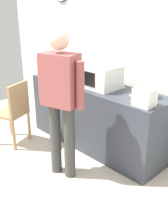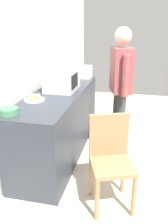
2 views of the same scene
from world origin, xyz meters
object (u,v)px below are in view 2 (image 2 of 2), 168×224
Objects in this scene: person_standing at (121,83)px; wooden_chair at (110,157)px; fork_utensil at (74,81)px; cereal_bowl at (9,111)px; sandwich_plate at (34,99)px; spoon_utensil at (50,85)px; toaster at (86,72)px; microwave at (62,79)px; salad_bowl at (67,76)px.

person_standing is 1.18m from wooden_chair.
cereal_bowl is at bearing 170.89° from fork_utensil.
sandwich_plate is 0.14× the size of person_standing.
spoon_utensil is 0.18× the size of wooden_chair.
cereal_bowl is 0.82× the size of toaster.
toaster is (1.81, -0.39, 0.07)m from cereal_bowl.
person_standing reaches higher than microwave.
microwave is 2.94× the size of spoon_utensil.
person_standing is (-0.67, -0.62, 0.01)m from toaster.
cereal_bowl is at bearing 176.51° from salad_bowl.
salad_bowl reaches higher than wooden_chair.
salad_bowl is (0.69, 0.13, -0.11)m from microwave.
fork_utensil is (-0.25, 0.14, -0.10)m from toaster.
salad_bowl reaches higher than fork_utensil.
spoon_utensil is (-0.35, 0.26, 0.00)m from fork_utensil.
cereal_bowl is 1.52m from person_standing.
fork_utensil is 0.18× the size of wooden_chair.
cereal_bowl is at bearing 172.99° from sandwich_plate.
salad_bowl is at bearing 29.48° from wooden_chair.
cereal_bowl is (-1.00, 0.24, -0.12)m from microwave.
microwave is 2.27× the size of toaster.
person_standing is (1.13, -1.01, 0.07)m from cereal_bowl.
toaster is 0.30m from fork_utensil.
spoon_utensil is 0.10× the size of person_standing.
fork_utensil is at bearing -36.77° from spoon_utensil.
wooden_chair is (-1.15, -1.04, -0.39)m from spoon_utensil.
spoon_utensil is (0.21, 0.25, -0.15)m from microwave.
microwave is 0.53× the size of wooden_chair.
microwave is 0.58m from fork_utensil.
cereal_bowl is at bearing 138.21° from person_standing.
salad_bowl is 1.92m from wooden_chair.
spoon_utensil is (0.73, 0.07, -0.02)m from sandwich_plate.
sandwich_plate is at bearing 177.89° from salad_bowl.
salad_bowl is (1.21, -0.04, 0.02)m from sandwich_plate.
fork_utensil is at bearing -9.11° from cereal_bowl.
wooden_chair is at bearing -140.06° from microwave.
sandwich_plate is at bearing 169.98° from fork_utensil.
microwave is 2.05× the size of sandwich_plate.
sandwich_plate is 1.43× the size of spoon_utensil.
toaster reaches higher than sandwich_plate.
sandwich_plate is 1.11× the size of toaster.
wooden_chair is at bearing -152.72° from fork_utensil.
toaster is 0.73m from spoon_utensil.
microwave is 0.36m from spoon_utensil.
cereal_bowl is at bearing -179.33° from spoon_utensil.
person_standing is at bearing -121.27° from salad_bowl.
sandwich_plate is 1.43× the size of fork_utensil.
spoon_utensil is (-0.48, 0.12, -0.04)m from salad_bowl.
microwave is at bearing 169.37° from toaster.
person_standing reaches higher than fork_utensil.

